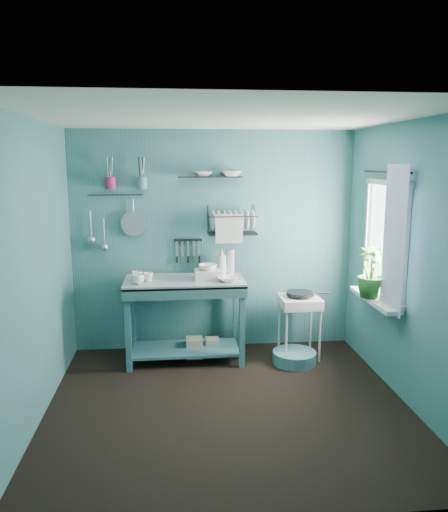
{
  "coord_description": "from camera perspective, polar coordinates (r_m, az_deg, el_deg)",
  "views": [
    {
      "loc": [
        -0.46,
        -4.12,
        2.13
      ],
      "look_at": [
        0.05,
        0.85,
        1.2
      ],
      "focal_mm": 35.0,
      "sensor_mm": 36.0,
      "label": 1
    }
  ],
  "objects": [
    {
      "name": "counter_bowl",
      "position": [
        5.24,
        0.42,
        -2.65
      ],
      "size": [
        0.22,
        0.22,
        0.05
      ],
      "primitive_type": "imported",
      "color": "white",
      "rests_on": "work_counter"
    },
    {
      "name": "wall_back",
      "position": [
        5.71,
        -1.16,
        1.68
      ],
      "size": [
        3.2,
        0.0,
        3.2
      ],
      "primitive_type": "plane",
      "rotation": [
        1.57,
        0.0,
        0.0
      ],
      "color": "#346B6A",
      "rests_on": "ground"
    },
    {
      "name": "ladle_outer",
      "position": [
        5.69,
        -14.99,
        3.54
      ],
      "size": [
        0.01,
        0.01,
        0.3
      ],
      "primitive_type": "cylinder",
      "color": "#ABAFB3",
      "rests_on": "wall_back"
    },
    {
      "name": "knife_strip",
      "position": [
        5.66,
        -4.14,
        1.81
      ],
      "size": [
        0.32,
        0.02,
        0.03
      ],
      "primitive_type": "cube",
      "rotation": [
        0.0,
        0.0,
        -0.01
      ],
      "color": "black",
      "rests_on": "wall_back"
    },
    {
      "name": "wall_front",
      "position": [
        2.8,
        3.88,
        -7.81
      ],
      "size": [
        3.2,
        0.0,
        3.2
      ],
      "primitive_type": "plane",
      "rotation": [
        -1.57,
        0.0,
        0.0
      ],
      "color": "#346B6A",
      "rests_on": "ground"
    },
    {
      "name": "mug_mid",
      "position": [
        5.31,
        -8.64,
        -2.4
      ],
      "size": [
        0.14,
        0.14,
        0.09
      ],
      "primitive_type": "imported",
      "rotation": [
        0.0,
        0.0,
        0.52
      ],
      "color": "white",
      "rests_on": "work_counter"
    },
    {
      "name": "floor",
      "position": [
        4.66,
        0.46,
        -16.64
      ],
      "size": [
        3.2,
        3.2,
        0.0
      ],
      "primitive_type": "plane",
      "color": "black",
      "rests_on": "ground"
    },
    {
      "name": "window_glass",
      "position": [
        5.06,
        18.05,
        1.72
      ],
      "size": [
        0.0,
        1.1,
        1.1
      ],
      "primitive_type": "plane",
      "rotation": [
        1.57,
        0.0,
        1.57
      ],
      "color": "white",
      "rests_on": "wall_right"
    },
    {
      "name": "ladle_inner",
      "position": [
        5.68,
        -13.55,
        2.75
      ],
      "size": [
        0.01,
        0.01,
        0.3
      ],
      "primitive_type": "cylinder",
      "color": "#ABAFB3",
      "rests_on": "wall_back"
    },
    {
      "name": "water_bottle",
      "position": [
        5.59,
        0.73,
        -0.64
      ],
      "size": [
        0.09,
        0.09,
        0.28
      ],
      "primitive_type": "cylinder",
      "color": "silver",
      "rests_on": "work_counter"
    },
    {
      "name": "storage_tin_small",
      "position": [
        5.7,
        -1.37,
        -10.34
      ],
      "size": [
        0.15,
        0.15,
        0.2
      ],
      "primitive_type": "cube",
      "color": "gray",
      "rests_on": "floor"
    },
    {
      "name": "upper_shelf",
      "position": [
        5.54,
        -1.57,
        9.01
      ],
      "size": [
        0.72,
        0.26,
        0.02
      ],
      "primitive_type": "cube",
      "rotation": [
        0.0,
        0.0,
        0.12
      ],
      "color": "black",
      "rests_on": "wall_back"
    },
    {
      "name": "utensil_cup_teal",
      "position": [
        5.56,
        -9.34,
        8.25
      ],
      "size": [
        0.11,
        0.11,
        0.13
      ],
      "primitive_type": "cylinder",
      "color": "teal",
      "rests_on": "wall_back"
    },
    {
      "name": "wash_tub",
      "position": [
        5.35,
        -1.86,
        -2.14
      ],
      "size": [
        0.28,
        0.22,
        0.1
      ],
      "primitive_type": "cube",
      "color": "beige",
      "rests_on": "work_counter"
    },
    {
      "name": "storage_tin_large",
      "position": [
        5.65,
        -3.4,
        -10.41
      ],
      "size": [
        0.18,
        0.18,
        0.22
      ],
      "primitive_type": "cube",
      "color": "gray",
      "rests_on": "floor"
    },
    {
      "name": "utensil_cup_magenta",
      "position": [
        5.59,
        -12.84,
        8.17
      ],
      "size": [
        0.11,
        0.11,
        0.13
      ],
      "primitive_type": "cylinder",
      "color": "#9C1C4C",
      "rests_on": "wall_back"
    },
    {
      "name": "shelf_bowl_left",
      "position": [
        5.53,
        -2.43,
        9.72
      ],
      "size": [
        0.23,
        0.23,
        0.05
      ],
      "primitive_type": "imported",
      "rotation": [
        0.0,
        0.0,
        0.16
      ],
      "color": "white",
      "rests_on": "upper_shelf"
    },
    {
      "name": "windowsill",
      "position": [
        5.15,
        16.81,
        -4.79
      ],
      "size": [
        0.16,
        0.95,
        0.04
      ],
      "primitive_type": "cube",
      "color": "silver",
      "rests_on": "wall_right"
    },
    {
      "name": "potted_plant",
      "position": [
        5.09,
        16.46,
        -1.8
      ],
      "size": [
        0.35,
        0.35,
        0.5
      ],
      "primitive_type": "imported",
      "rotation": [
        0.0,
        0.0,
        0.27
      ],
      "color": "#29682A",
      "rests_on": "windowsill"
    },
    {
      "name": "soap_bottle",
      "position": [
        5.56,
        -0.27,
        -0.6
      ],
      "size": [
        0.11,
        0.12,
        0.3
      ],
      "primitive_type": "imported",
      "color": "beige",
      "rests_on": "work_counter"
    },
    {
      "name": "wall_right",
      "position": [
        4.69,
        20.31,
        -0.94
      ],
      "size": [
        0.0,
        3.0,
        3.0
      ],
      "primitive_type": "plane",
      "rotation": [
        1.57,
        0.0,
        -1.57
      ],
      "color": "#346B6A",
      "rests_on": "ground"
    },
    {
      "name": "shelf_bowl_right",
      "position": [
        5.56,
        0.83,
        9.39
      ],
      "size": [
        0.26,
        0.26,
        0.06
      ],
      "primitive_type": "imported",
      "rotation": [
        0.0,
        0.0,
        -0.13
      ],
      "color": "white",
      "rests_on": "upper_shelf"
    },
    {
      "name": "wall_left",
      "position": [
        4.37,
        -20.87,
        -1.79
      ],
      "size": [
        0.0,
        3.0,
        3.0
      ],
      "primitive_type": "plane",
      "rotation": [
        1.57,
        0.0,
        1.57
      ],
      "color": "#346B6A",
      "rests_on": "ground"
    },
    {
      "name": "mug_left",
      "position": [
        5.21,
        -9.79,
        -2.64
      ],
      "size": [
        0.12,
        0.12,
        0.1
      ],
      "primitive_type": "imported",
      "color": "white",
      "rests_on": "work_counter"
    },
    {
      "name": "colander",
      "position": [
        5.63,
        -10.29,
        3.67
      ],
      "size": [
        0.28,
        0.03,
        0.28
      ],
      "primitive_type": "cylinder",
      "rotation": [
        1.54,
        0.0,
        0.0
      ],
      "color": "#ABAFB3",
      "rests_on": "wall_back"
    },
    {
      "name": "hotplate_stand",
      "position": [
        5.65,
        8.57,
        -8.0
      ],
      "size": [
        0.45,
        0.45,
        0.69
      ],
      "primitive_type": "cube",
      "rotation": [
        0.0,
        0.0,
        -0.04
      ],
      "color": "silver",
      "rests_on": "floor"
    },
    {
      "name": "mug_right",
      "position": [
        5.37,
        -9.89,
        -2.26
      ],
      "size": [
        0.17,
        0.17,
        0.1
      ],
      "primitive_type": "imported",
      "rotation": [
        0.0,
        0.0,
        1.05
      ],
      "color": "white",
      "rests_on": "work_counter"
    },
    {
      "name": "hook_rail",
      "position": [
        5.64,
        -12.3,
        6.84
      ],
      "size": [
        0.6,
        0.01,
        0.01
      ],
      "primitive_type": "cylinder",
      "rotation": [
        0.0,
        1.57,
        0.0
      ],
      "color": "black",
      "rests_on": "wall_back"
    },
    {
      "name": "curtain",
      "position": [
        4.76,
        18.82,
        1.75
      ],
      "size": [
        0.0,
        1.35,
        1.35
      ],
      "primitive_type": "plane",
      "rotation": [
        1.57,
        0.0,
        1.57
      ],
      "color": "white",
      "rests_on": "wall_right"
    },
    {
      "name": "tub_bowl",
      "position": [
        5.33,
        -1.87,
        -1.3
      ],
      "size": [
        0.2,
        0.19,
        0.06
      ],
      "primitive_type": "imported",
      "color": "white",
      "rests_on": "wash_tub"
    },
    {
      "name": "floor_basin",
      "position": [
        5.55,
        8.04,
        -11.39
      ],
      "size": [
        0.47,
        0.47,
        0.13
      ],
      "primitive_type": "cylinder",
      "color": "teal",
      "rests_on": "floor"
    },
    {
      "name": "curtain_rod",
      "position": [
        4.99,
        18.01,
        9.11
      ],
      "size": [
        0.02,
        1.05,
        0.02
      ],
      "primitive_type": "cylinder",
      "rotation": [
        1.57,
        0.0,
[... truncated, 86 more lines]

